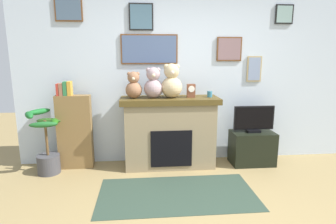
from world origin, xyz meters
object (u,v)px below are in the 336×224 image
(fireplace, at_px, (170,132))
(teddy_bear_brown, at_px, (153,84))
(candle_jar, at_px, (210,94))
(potted_plant, at_px, (47,148))
(television, at_px, (254,120))
(mantel_clock, at_px, (191,91))
(teddy_bear_grey, at_px, (172,82))
(bookshelf, at_px, (74,130))
(tv_stand, at_px, (252,148))
(teddy_bear_cream, at_px, (134,86))

(fireplace, xyz_separation_m, teddy_bear_brown, (-0.24, -0.02, 0.72))
(fireplace, bearing_deg, candle_jar, -1.72)
(fireplace, bearing_deg, potted_plant, -175.79)
(television, bearing_deg, fireplace, 177.61)
(fireplace, distance_m, television, 1.29)
(mantel_clock, bearing_deg, fireplace, 176.51)
(teddy_bear_grey, bearing_deg, bookshelf, 177.33)
(bookshelf, relative_size, teddy_bear_brown, 2.93)
(potted_plant, bearing_deg, tv_stand, 1.47)
(mantel_clock, relative_size, teddy_bear_brown, 0.44)
(tv_stand, distance_m, teddy_bear_grey, 1.62)
(mantel_clock, bearing_deg, tv_stand, -1.95)
(bookshelf, bearing_deg, teddy_bear_cream, -4.30)
(mantel_clock, relative_size, teddy_bear_cream, 0.51)
(bookshelf, xyz_separation_m, tv_stand, (2.68, -0.10, -0.33))
(bookshelf, xyz_separation_m, teddy_bear_cream, (0.88, -0.07, 0.64))
(fireplace, xyz_separation_m, teddy_bear_grey, (0.02, -0.02, 0.74))
(television, distance_m, teddy_bear_grey, 1.38)
(bookshelf, distance_m, potted_plant, 0.45)
(tv_stand, bearing_deg, potted_plant, -178.53)
(fireplace, relative_size, tv_stand, 2.23)
(teddy_bear_brown, bearing_deg, teddy_bear_grey, -0.01)
(tv_stand, xyz_separation_m, television, (0.00, -0.00, 0.45))
(fireplace, relative_size, teddy_bear_grey, 2.91)
(teddy_bear_cream, bearing_deg, bookshelf, 175.70)
(bookshelf, height_order, potted_plant, bookshelf)
(bookshelf, bearing_deg, teddy_bear_grey, -2.67)
(fireplace, xyz_separation_m, teddy_bear_cream, (-0.52, -0.02, 0.69))
(teddy_bear_cream, bearing_deg, fireplace, 2.00)
(television, xyz_separation_m, teddy_bear_brown, (-1.52, 0.03, 0.55))
(bookshelf, xyz_separation_m, teddy_bear_grey, (1.43, -0.07, 0.69))
(potted_plant, height_order, tv_stand, potted_plant)
(potted_plant, height_order, teddy_bear_grey, teddy_bear_grey)
(bookshelf, xyz_separation_m, teddy_bear_brown, (1.17, -0.07, 0.67))
(candle_jar, height_order, teddy_bear_cream, teddy_bear_cream)
(television, bearing_deg, teddy_bear_cream, 178.88)
(bookshelf, bearing_deg, candle_jar, -1.89)
(television, bearing_deg, teddy_bear_grey, 178.40)
(potted_plant, distance_m, tv_stand, 3.04)
(teddy_bear_brown, bearing_deg, candle_jar, 0.04)
(fireplace, height_order, candle_jar, candle_jar)
(fireplace, relative_size, candle_jar, 16.05)
(fireplace, relative_size, teddy_bear_cream, 3.75)
(teddy_bear_cream, xyz_separation_m, teddy_bear_grey, (0.55, -0.00, 0.05))
(candle_jar, distance_m, mantel_clock, 0.28)
(tv_stand, bearing_deg, fireplace, 177.68)
(fireplace, height_order, bookshelf, bookshelf)
(tv_stand, height_order, teddy_bear_cream, teddy_bear_cream)
(teddy_bear_brown, bearing_deg, tv_stand, -1.26)
(potted_plant, relative_size, teddy_bear_brown, 2.08)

